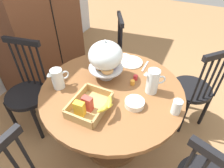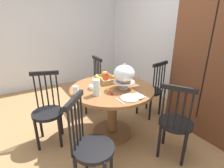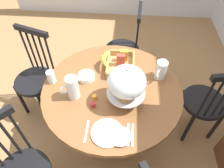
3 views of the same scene
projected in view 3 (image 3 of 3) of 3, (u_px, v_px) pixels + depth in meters
name	position (u px, v px, depth m)	size (l,w,h in m)	color
ground_plane	(96.00, 125.00, 2.28)	(10.00, 10.00, 0.00)	#997047
dining_table	(112.00, 105.00, 1.82)	(1.12, 1.12, 0.74)	brown
windsor_chair_near_window	(124.00, 50.00, 2.44)	(0.40, 0.40, 0.97)	black
windsor_chair_by_cabinet	(36.00, 79.00, 2.11)	(0.43, 0.43, 0.97)	black
windsor_chair_host_seat	(205.00, 104.00, 1.91)	(0.41, 0.41, 0.97)	black
pastry_stand_with_dome	(127.00, 83.00, 1.42)	(0.28, 0.28, 0.34)	silver
orange_juice_pitcher	(73.00, 88.00, 1.53)	(0.11, 0.16, 0.20)	silver
milk_pitcher	(161.00, 71.00, 1.68)	(0.16, 0.10, 0.17)	silver
cereal_basket	(119.00, 63.00, 1.79)	(0.32, 0.30, 0.12)	tan
china_plate_large	(107.00, 133.00, 1.38)	(0.22, 0.22, 0.01)	white
china_plate_small	(120.00, 136.00, 1.35)	(0.15, 0.15, 0.01)	white
cereal_bowl	(86.00, 77.00, 1.71)	(0.14, 0.14, 0.04)	white
drinking_glass	(51.00, 77.00, 1.66)	(0.06, 0.06, 0.11)	silver
jam_jar_strawberry	(93.00, 105.00, 1.52)	(0.04, 0.04, 0.04)	#B7282D
jam_jar_apricot	(94.00, 97.00, 1.56)	(0.04, 0.04, 0.04)	orange
table_knife	(128.00, 134.00, 1.37)	(0.17, 0.01, 0.01)	silver
dinner_fork	(132.00, 135.00, 1.37)	(0.17, 0.01, 0.01)	silver
soup_spoon	(86.00, 131.00, 1.39)	(0.17, 0.01, 0.01)	silver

